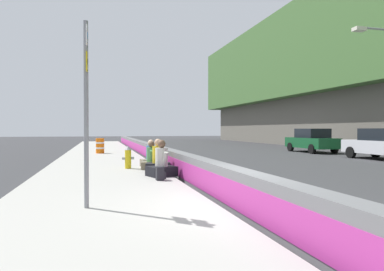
{
  "coord_description": "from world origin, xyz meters",
  "views": [
    {
      "loc": [
        -6.55,
        2.74,
        1.66
      ],
      "look_at": [
        9.07,
        -1.31,
        1.38
      ],
      "focal_mm": 33.35,
      "sensor_mm": 36.0,
      "label": 1
    }
  ],
  "objects_px": {
    "parked_car_fourth": "(312,140)",
    "seated_person_far": "(151,158)",
    "seated_person_rear": "(151,160)",
    "parked_car_third": "(383,144)",
    "seated_person_foreground": "(162,165)",
    "route_sign_post": "(86,101)",
    "backpack": "(160,174)",
    "construction_barrel": "(100,146)",
    "fire_hydrant": "(128,157)",
    "seated_person_middle": "(158,162)"
  },
  "relations": [
    {
      "from": "parked_car_third",
      "to": "parked_car_fourth",
      "type": "xyz_separation_m",
      "value": [
        6.55,
        0.12,
        0.0
      ]
    },
    {
      "from": "seated_person_rear",
      "to": "backpack",
      "type": "bearing_deg",
      "value": 176.93
    },
    {
      "from": "parked_car_third",
      "to": "parked_car_fourth",
      "type": "distance_m",
      "value": 6.55
    },
    {
      "from": "seated_person_far",
      "to": "parked_car_third",
      "type": "bearing_deg",
      "value": -82.65
    },
    {
      "from": "route_sign_post",
      "to": "seated_person_far",
      "type": "distance_m",
      "value": 7.83
    },
    {
      "from": "backpack",
      "to": "seated_person_far",
      "type": "bearing_deg",
      "value": -3.89
    },
    {
      "from": "seated_person_foreground",
      "to": "parked_car_fourth",
      "type": "relative_size",
      "value": 0.26
    },
    {
      "from": "parked_car_fourth",
      "to": "seated_person_far",
      "type": "bearing_deg",
      "value": 122.72
    },
    {
      "from": "seated_person_foreground",
      "to": "construction_barrel",
      "type": "distance_m",
      "value": 12.07
    },
    {
      "from": "backpack",
      "to": "construction_barrel",
      "type": "xyz_separation_m",
      "value": [
        12.82,
        1.73,
        0.28
      ]
    },
    {
      "from": "seated_person_far",
      "to": "seated_person_middle",
      "type": "bearing_deg",
      "value": -179.99
    },
    {
      "from": "route_sign_post",
      "to": "seated_person_foreground",
      "type": "height_order",
      "value": "route_sign_post"
    },
    {
      "from": "seated_person_foreground",
      "to": "construction_barrel",
      "type": "bearing_deg",
      "value": 9.17
    },
    {
      "from": "seated_person_far",
      "to": "seated_person_rear",
      "type": "bearing_deg",
      "value": 173.45
    },
    {
      "from": "fire_hydrant",
      "to": "seated_person_rear",
      "type": "relative_size",
      "value": 0.82
    },
    {
      "from": "backpack",
      "to": "parked_car_fourth",
      "type": "height_order",
      "value": "parked_car_fourth"
    },
    {
      "from": "route_sign_post",
      "to": "fire_hydrant",
      "type": "xyz_separation_m",
      "value": [
        6.81,
        -1.31,
        -1.62
      ]
    },
    {
      "from": "parked_car_third",
      "to": "fire_hydrant",
      "type": "bearing_deg",
      "value": 98.81
    },
    {
      "from": "route_sign_post",
      "to": "parked_car_third",
      "type": "height_order",
      "value": "route_sign_post"
    },
    {
      "from": "seated_person_rear",
      "to": "backpack",
      "type": "xyz_separation_m",
      "value": [
        -3.01,
        0.16,
        -0.14
      ]
    },
    {
      "from": "fire_hydrant",
      "to": "seated_person_middle",
      "type": "relative_size",
      "value": 0.75
    },
    {
      "from": "seated_person_foreground",
      "to": "fire_hydrant",
      "type": "bearing_deg",
      "value": 19.09
    },
    {
      "from": "seated_person_rear",
      "to": "construction_barrel",
      "type": "height_order",
      "value": "seated_person_rear"
    },
    {
      "from": "fire_hydrant",
      "to": "backpack",
      "type": "xyz_separation_m",
      "value": [
        -3.44,
        -0.69,
        -0.25
      ]
    },
    {
      "from": "seated_person_rear",
      "to": "backpack",
      "type": "distance_m",
      "value": 3.01
    },
    {
      "from": "seated_person_rear",
      "to": "backpack",
      "type": "height_order",
      "value": "seated_person_rear"
    },
    {
      "from": "seated_person_far",
      "to": "fire_hydrant",
      "type": "bearing_deg",
      "value": 116.79
    },
    {
      "from": "seated_person_foreground",
      "to": "parked_car_third",
      "type": "bearing_deg",
      "value": -70.13
    },
    {
      "from": "construction_barrel",
      "to": "parked_car_fourth",
      "type": "distance_m",
      "value": 14.8
    },
    {
      "from": "backpack",
      "to": "parked_car_fourth",
      "type": "relative_size",
      "value": 0.09
    },
    {
      "from": "route_sign_post",
      "to": "parked_car_fourth",
      "type": "relative_size",
      "value": 0.8
    },
    {
      "from": "seated_person_far",
      "to": "parked_car_fourth",
      "type": "xyz_separation_m",
      "value": [
        8.21,
        -12.78,
        0.38
      ]
    },
    {
      "from": "seated_person_rear",
      "to": "parked_car_third",
      "type": "xyz_separation_m",
      "value": [
        2.59,
        -13.01,
        0.39
      ]
    },
    {
      "from": "seated_person_middle",
      "to": "construction_barrel",
      "type": "xyz_separation_m",
      "value": [
        10.75,
        2.0,
        0.11
      ]
    },
    {
      "from": "route_sign_post",
      "to": "seated_person_middle",
      "type": "relative_size",
      "value": 3.05
    },
    {
      "from": "construction_barrel",
      "to": "backpack",
      "type": "bearing_deg",
      "value": -172.31
    },
    {
      "from": "backpack",
      "to": "seated_person_foreground",
      "type": "bearing_deg",
      "value": -12.07
    },
    {
      "from": "seated_person_foreground",
      "to": "parked_car_fourth",
      "type": "xyz_separation_m",
      "value": [
        11.24,
        -12.86,
        0.35
      ]
    },
    {
      "from": "seated_person_foreground",
      "to": "route_sign_post",
      "type": "bearing_deg",
      "value": 152.84
    },
    {
      "from": "construction_barrel",
      "to": "route_sign_post",
      "type": "bearing_deg",
      "value": 179.06
    },
    {
      "from": "seated_person_middle",
      "to": "parked_car_fourth",
      "type": "bearing_deg",
      "value": -51.75
    },
    {
      "from": "seated_person_foreground",
      "to": "parked_car_third",
      "type": "height_order",
      "value": "parked_car_third"
    },
    {
      "from": "fire_hydrant",
      "to": "seated_person_middle",
      "type": "distance_m",
      "value": 1.68
    },
    {
      "from": "construction_barrel",
      "to": "seated_person_rear",
      "type": "bearing_deg",
      "value": -169.08
    },
    {
      "from": "parked_car_third",
      "to": "route_sign_post",
      "type": "bearing_deg",
      "value": 120.56
    },
    {
      "from": "seated_person_middle",
      "to": "seated_person_rear",
      "type": "bearing_deg",
      "value": 6.41
    },
    {
      "from": "seated_person_rear",
      "to": "seated_person_far",
      "type": "height_order",
      "value": "seated_person_far"
    },
    {
      "from": "seated_person_middle",
      "to": "seated_person_foreground",
      "type": "bearing_deg",
      "value": 176.31
    },
    {
      "from": "fire_hydrant",
      "to": "construction_barrel",
      "type": "xyz_separation_m",
      "value": [
        9.37,
        1.04,
        0.03
      ]
    },
    {
      "from": "route_sign_post",
      "to": "backpack",
      "type": "height_order",
      "value": "route_sign_post"
    }
  ]
}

